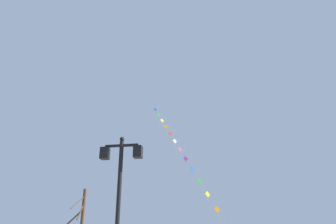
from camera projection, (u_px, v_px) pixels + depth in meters
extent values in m
cylinder|color=black|center=(118.00, 216.00, 10.17)|extent=(0.14, 0.14, 4.90)
sphere|color=black|center=(122.00, 139.00, 11.14)|extent=(0.16, 0.16, 0.16)
cube|color=black|center=(122.00, 146.00, 11.06)|extent=(1.16, 0.08, 0.08)
cube|color=black|center=(105.00, 153.00, 11.05)|extent=(0.28, 0.28, 0.40)
cube|color=beige|center=(105.00, 153.00, 11.05)|extent=(0.19, 0.19, 0.30)
cube|color=black|center=(138.00, 152.00, 10.87)|extent=(0.28, 0.28, 0.40)
cube|color=beige|center=(138.00, 152.00, 10.87)|extent=(0.19, 0.19, 0.30)
cylinder|color=silver|center=(222.00, 218.00, 17.73)|extent=(0.56, 0.99, 1.02)
cylinder|color=silver|center=(212.00, 202.00, 19.08)|extent=(0.56, 0.99, 1.02)
cylinder|color=silver|center=(203.00, 187.00, 20.44)|extent=(0.56, 0.99, 1.02)
cylinder|color=silver|center=(196.00, 175.00, 21.79)|extent=(0.56, 0.99, 1.02)
cylinder|color=silver|center=(189.00, 164.00, 23.14)|extent=(0.56, 0.99, 1.02)
cylinder|color=silver|center=(183.00, 154.00, 24.50)|extent=(0.56, 0.99, 1.02)
cylinder|color=silver|center=(177.00, 145.00, 25.85)|extent=(0.56, 0.99, 1.02)
cylinder|color=silver|center=(172.00, 137.00, 27.21)|extent=(0.56, 0.99, 1.02)
cylinder|color=silver|center=(168.00, 130.00, 28.56)|extent=(0.56, 0.99, 1.02)
cylinder|color=silver|center=(164.00, 123.00, 29.91)|extent=(0.56, 0.99, 1.02)
cylinder|color=silver|center=(160.00, 118.00, 31.27)|extent=(0.56, 0.99, 1.02)
cylinder|color=silver|center=(157.00, 112.00, 32.62)|extent=(0.56, 0.99, 1.02)
cube|color=orange|center=(217.00, 210.00, 18.41)|extent=(0.35, 0.19, 0.39)
cylinder|color=orange|center=(217.00, 215.00, 18.30)|extent=(0.04, 0.05, 0.26)
cube|color=yellow|center=(208.00, 194.00, 19.76)|extent=(0.30, 0.27, 0.39)
cylinder|color=yellow|center=(208.00, 198.00, 19.66)|extent=(0.04, 0.04, 0.20)
cube|color=green|center=(199.00, 181.00, 21.11)|extent=(0.34, 0.22, 0.39)
cylinder|color=green|center=(199.00, 185.00, 21.01)|extent=(0.04, 0.04, 0.23)
cube|color=blue|center=(192.00, 169.00, 22.47)|extent=(0.33, 0.23, 0.39)
cylinder|color=blue|center=(192.00, 173.00, 22.37)|extent=(0.04, 0.04, 0.19)
cube|color=purple|center=(186.00, 159.00, 23.82)|extent=(0.36, 0.16, 0.39)
cylinder|color=purple|center=(186.00, 162.00, 23.73)|extent=(0.03, 0.04, 0.18)
cube|color=pink|center=(180.00, 149.00, 25.18)|extent=(0.34, 0.22, 0.39)
cylinder|color=pink|center=(180.00, 153.00, 25.06)|extent=(0.04, 0.05, 0.28)
cube|color=white|center=(175.00, 141.00, 26.53)|extent=(0.31, 0.26, 0.39)
cylinder|color=white|center=(175.00, 144.00, 26.42)|extent=(0.03, 0.03, 0.27)
cube|color=red|center=(170.00, 134.00, 27.88)|extent=(0.33, 0.23, 0.39)
cylinder|color=red|center=(170.00, 136.00, 27.78)|extent=(0.03, 0.03, 0.21)
cube|color=orange|center=(166.00, 127.00, 29.24)|extent=(0.35, 0.18, 0.39)
cylinder|color=orange|center=(166.00, 129.00, 29.14)|extent=(0.03, 0.03, 0.19)
cube|color=yellow|center=(162.00, 120.00, 30.59)|extent=(0.30, 0.27, 0.39)
cylinder|color=yellow|center=(162.00, 123.00, 30.48)|extent=(0.03, 0.03, 0.27)
cube|color=green|center=(159.00, 115.00, 31.95)|extent=(0.33, 0.23, 0.39)
cylinder|color=green|center=(158.00, 118.00, 31.83)|extent=(0.02, 0.03, 0.29)
cube|color=blue|center=(155.00, 110.00, 33.30)|extent=(0.36, 0.17, 0.39)
cylinder|color=blue|center=(155.00, 112.00, 33.18)|extent=(0.03, 0.04, 0.30)
cylinder|color=#4C3826|center=(75.00, 217.00, 18.91)|extent=(0.99, 0.23, 0.96)
cylinder|color=#4C3826|center=(78.00, 202.00, 18.69)|extent=(0.30, 1.23, 0.87)
cylinder|color=#4C3826|center=(80.00, 212.00, 18.66)|extent=(0.09, 0.83, 0.97)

